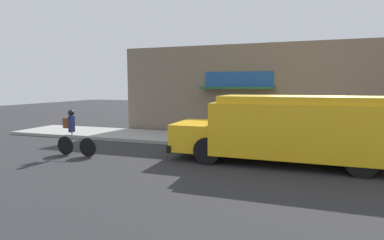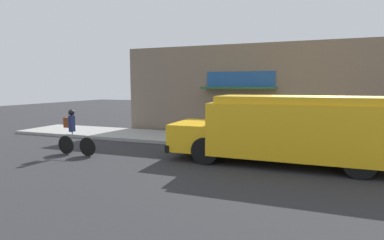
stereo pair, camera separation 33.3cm
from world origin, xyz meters
TOP-DOWN VIEW (x-y plane):
  - ground_plane at (0.00, 0.00)m, footprint 70.00×70.00m
  - sidewalk at (0.00, 1.43)m, footprint 28.00×2.87m
  - storefront at (-0.09, 3.11)m, footprint 17.98×1.03m
  - school_bus at (-0.56, -1.51)m, footprint 6.90×2.74m
  - cyclist at (-7.77, -2.82)m, footprint 1.62×0.21m

SIDE VIEW (x-z plane):
  - ground_plane at x=0.00m, z-range 0.00..0.00m
  - sidewalk at x=0.00m, z-range 0.00..0.14m
  - cyclist at x=-7.77m, z-range -0.02..1.60m
  - school_bus at x=-0.56m, z-range 0.07..2.19m
  - storefront at x=-0.09m, z-range 0.01..4.42m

